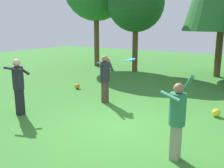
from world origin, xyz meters
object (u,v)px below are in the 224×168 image
at_px(frisbee, 130,60).
at_px(ball_orange, 77,86).
at_px(person_catcher, 105,75).
at_px(tree_left, 136,4).
at_px(person_thrower, 177,115).
at_px(ball_yellow, 216,113).
at_px(person_bystander, 18,82).

bearing_deg(frisbee, ball_orange, 146.90).
height_order(person_catcher, tree_left, tree_left).
height_order(person_thrower, ball_yellow, person_thrower).
height_order(person_bystander, tree_left, tree_left).
height_order(ball_orange, tree_left, tree_left).
distance_m(person_thrower, frisbee, 2.12).
relative_size(ball_orange, ball_yellow, 0.88).
bearing_deg(tree_left, person_bystander, -86.65).
bearing_deg(person_catcher, ball_orange, -164.64).
xyz_separation_m(person_thrower, tree_left, (-5.57, 8.87, 2.95)).
distance_m(person_thrower, ball_yellow, 3.30).
distance_m(ball_orange, ball_yellow, 5.93).
relative_size(frisbee, ball_orange, 1.57).
bearing_deg(ball_yellow, person_bystander, -149.62).
bearing_deg(tree_left, person_thrower, -57.87).
relative_size(ball_yellow, tree_left, 0.05).
height_order(ball_orange, ball_yellow, ball_yellow).
xyz_separation_m(person_thrower, ball_yellow, (0.22, 3.17, -0.86)).
relative_size(person_catcher, frisbee, 4.86).
bearing_deg(person_bystander, person_thrower, -15.86).
height_order(person_thrower, ball_orange, person_thrower).
xyz_separation_m(person_catcher, person_bystander, (-1.53, -2.52, 0.03)).
relative_size(frisbee, ball_yellow, 1.39).
distance_m(person_bystander, tree_left, 9.26).
bearing_deg(person_catcher, person_bystander, -80.53).
relative_size(person_thrower, ball_orange, 8.12).
relative_size(person_catcher, ball_yellow, 6.74).
bearing_deg(frisbee, tree_left, 116.48).
bearing_deg(ball_yellow, frisbee, -130.46).
distance_m(person_catcher, ball_orange, 2.56).
distance_m(person_bystander, frisbee, 3.62).
xyz_separation_m(person_bystander, ball_yellow, (5.27, 3.09, -0.92)).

